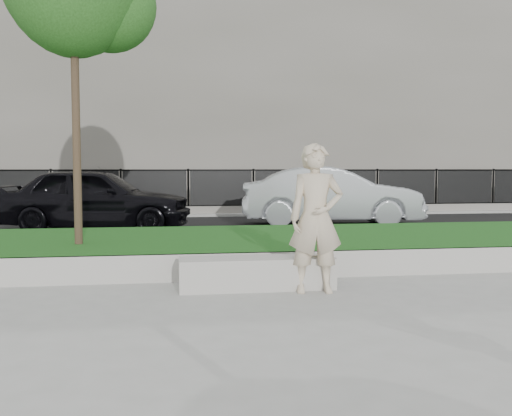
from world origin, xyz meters
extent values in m
plane|color=gray|center=(0.00, 0.00, 0.00)|extent=(90.00, 90.00, 0.00)
cube|color=#10360D|center=(0.00, 3.00, 0.20)|extent=(34.00, 4.00, 0.40)
cube|color=#A7A49D|center=(0.00, 1.04, 0.20)|extent=(34.00, 0.08, 0.40)
cube|color=black|center=(0.00, 8.50, 0.02)|extent=(34.00, 7.00, 0.04)
cube|color=gray|center=(0.00, 13.00, 0.06)|extent=(34.00, 3.00, 0.12)
cube|color=slate|center=(0.00, 12.00, 0.24)|extent=(32.00, 0.30, 0.24)
cube|color=black|center=(0.00, 12.00, 0.87)|extent=(32.00, 0.04, 1.50)
cube|color=black|center=(0.00, 12.00, 1.57)|extent=(32.00, 0.05, 0.05)
cube|color=black|center=(0.00, 12.00, 0.37)|extent=(32.00, 0.05, 0.05)
cube|color=#635F56|center=(0.00, 20.00, 5.00)|extent=(34.00, 10.00, 10.00)
cube|color=#A7A49D|center=(-0.05, 0.40, 0.21)|extent=(2.10, 0.52, 0.43)
imported|color=beige|center=(0.68, 0.08, 0.98)|extent=(0.75, 0.53, 1.96)
cube|color=beige|center=(0.76, 0.36, 0.44)|extent=(0.22, 0.18, 0.02)
cylinder|color=#38281C|center=(-2.69, 2.41, 3.10)|extent=(0.13, 0.13, 5.40)
sphere|color=#214B19|center=(-2.15, 2.63, 4.29)|extent=(1.51, 1.51, 1.51)
imported|color=black|center=(-3.08, 7.85, 0.86)|extent=(5.04, 2.63, 1.64)
imported|color=#9DA1A5|center=(3.24, 8.29, 0.86)|extent=(5.14, 2.32, 1.64)
camera|label=1|loc=(-1.21, -7.15, 1.63)|focal=40.00mm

